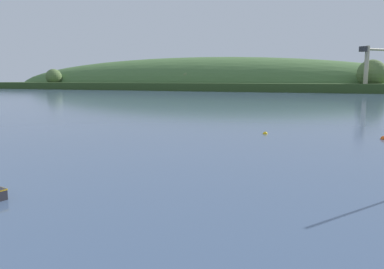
# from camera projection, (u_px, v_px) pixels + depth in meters

# --- Properties ---
(far_shoreline_hill) EXTENTS (427.49, 96.32, 44.31)m
(far_shoreline_hill) POSITION_uv_depth(u_px,v_px,m) (202.00, 88.00, 268.07)
(far_shoreline_hill) COLOR #314A21
(far_shoreline_hill) RESTS_ON ground
(dockside_crane) EXTENTS (14.50, 15.11, 23.18)m
(dockside_crane) POSITION_uv_depth(u_px,v_px,m) (367.00, 69.00, 188.34)
(dockside_crane) COLOR #4C4C51
(dockside_crane) RESTS_ON ground
(mooring_buoy_off_fishing_boat) EXTENTS (0.58, 0.58, 0.66)m
(mooring_buoy_off_fishing_boat) POSITION_uv_depth(u_px,v_px,m) (265.00, 134.00, 47.53)
(mooring_buoy_off_fishing_boat) COLOR yellow
(mooring_buoy_off_fishing_boat) RESTS_ON ground
(mooring_buoy_far_upstream) EXTENTS (0.79, 0.79, 0.87)m
(mooring_buoy_far_upstream) POSITION_uv_depth(u_px,v_px,m) (384.00, 139.00, 43.35)
(mooring_buoy_far_upstream) COLOR #EA5B19
(mooring_buoy_far_upstream) RESTS_ON ground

